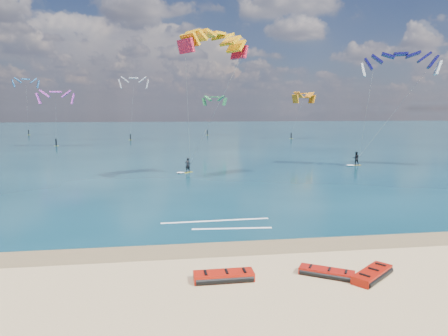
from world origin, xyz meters
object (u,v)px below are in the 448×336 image
at_px(packed_kite_right, 372,278).
at_px(kitesurfer_far, 379,103).
at_px(packed_kite_left, 224,280).
at_px(kitesurfer_main, 200,102).
at_px(packed_kite_mid, 326,276).

bearing_deg(packed_kite_right, kitesurfer_far, 23.27).
bearing_deg(kitesurfer_far, packed_kite_left, -130.04).
bearing_deg(kitesurfer_main, kitesurfer_far, -33.32).
bearing_deg(kitesurfer_main, packed_kite_left, -136.54).
distance_m(packed_kite_right, kitesurfer_main, 27.55).
height_order(packed_kite_mid, kitesurfer_main, kitesurfer_main).
height_order(kitesurfer_main, kitesurfer_far, kitesurfer_main).
xyz_separation_m(packed_kite_mid, kitesurfer_main, (-3.44, 25.35, 7.88)).
height_order(packed_kite_left, packed_kite_mid, packed_kite_left).
distance_m(packed_kite_left, packed_kite_right, 6.40).
bearing_deg(kitesurfer_far, packed_kite_right, -120.90).
xyz_separation_m(packed_kite_left, kitesurfer_main, (1.07, 25.17, 7.88)).
xyz_separation_m(packed_kite_left, kitesurfer_far, (22.85, 29.33, 7.85)).
relative_size(packed_kite_left, kitesurfer_far, 0.18).
bearing_deg(packed_kite_mid, packed_kite_right, 15.81).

